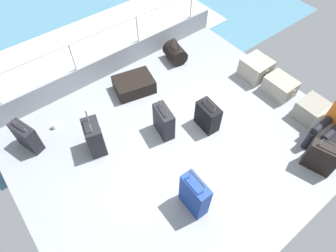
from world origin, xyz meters
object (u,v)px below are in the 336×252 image
Objects in this scene: cargo_crate_1 at (280,87)px; cargo_crate_2 at (315,113)px; suitcase_3 at (94,137)px; duffel_bag at (175,53)px; cargo_crate_3 at (333,127)px; suitcase_0 at (194,195)px; suitcase_4 at (164,122)px; suitcase_5 at (321,158)px; suitcase_1 at (208,116)px; suitcase_7 at (27,137)px; paper_cup at (54,126)px; suitcase_6 at (134,85)px; cargo_crate_0 at (256,68)px.

cargo_crate_2 reaches higher than cargo_crate_1.
suitcase_3 reaches higher than duffel_bag.
duffel_bag is (-2.78, -0.90, 0.01)m from cargo_crate_2.
suitcase_0 reaches higher than cargo_crate_3.
suitcase_0 is at bearing -20.07° from suitcase_4.
suitcase_1 is at bearing -154.70° from suitcase_5.
suitcase_0 is at bearing -92.26° from cargo_crate_2.
suitcase_1 is at bearing -99.17° from cargo_crate_1.
suitcase_1 reaches higher than cargo_crate_3.
cargo_crate_2 is at bearing 57.72° from suitcase_4.
cargo_crate_1 is 0.95× the size of suitcase_7.
duffel_bag is at bearing 92.37° from paper_cup.
suitcase_7 is (-1.48, -2.59, 0.00)m from suitcase_1.
suitcase_4 reaches higher than suitcase_6.
suitcase_4 is at bearing -44.65° from duffel_bag.
suitcase_7 is at bearing -149.50° from suitcase_0.
suitcase_6 is (-0.74, 1.24, -0.17)m from suitcase_3.
cargo_crate_0 is at bearing 34.40° from duffel_bag.
suitcase_0 reaches higher than suitcase_7.
suitcase_3 is 1.23× the size of suitcase_5.
cargo_crate_3 is 2.10m from suitcase_1.
cargo_crate_0 reaches higher than cargo_crate_3.
cargo_crate_1 is 1.64m from suitcase_1.
suitcase_5 is 3.44m from suitcase_6.
cargo_crate_1 is 0.70× the size of suitcase_6.
suitcase_5 reaches higher than duffel_bag.
suitcase_4 is at bearing -144.28° from suitcase_5.
cargo_crate_3 is 0.68× the size of suitcase_3.
cargo_crate_1 is 1.17m from cargo_crate_3.
duffel_bag is (-1.38, -0.94, -0.01)m from cargo_crate_0.
cargo_crate_3 is 1.05× the size of duffel_bag.
suitcase_3 is 3.52m from suitcase_5.
suitcase_0 is 1.40m from suitcase_4.
suitcase_1 reaches higher than cargo_crate_0.
duffel_bag is at bearing 158.46° from suitcase_1.
cargo_crate_0 is at bearing 157.70° from suitcase_5.
paper_cup is at bearing -138.26° from suitcase_5.
cargo_crate_0 is 2.18m from suitcase_5.
cargo_crate_3 is (0.37, -0.05, 0.02)m from cargo_crate_2.
cargo_crate_2 is 4.88m from suitcase_7.
suitcase_6 is at bearing -145.29° from cargo_crate_3.
suitcase_5 is at bearing 35.72° from suitcase_4.
cargo_crate_3 is 2.84m from suitcase_4.
suitcase_1 is at bearing -21.54° from duffel_bag.
suitcase_6 is 8.27× the size of paper_cup.
cargo_crate_0 is 0.84× the size of cargo_crate_2.
suitcase_1 is at bearing -78.03° from cargo_crate_0.
cargo_crate_0 reaches higher than suitcase_6.
cargo_crate_1 is at bearing 25.43° from duffel_bag.
suitcase_4 reaches higher than cargo_crate_2.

